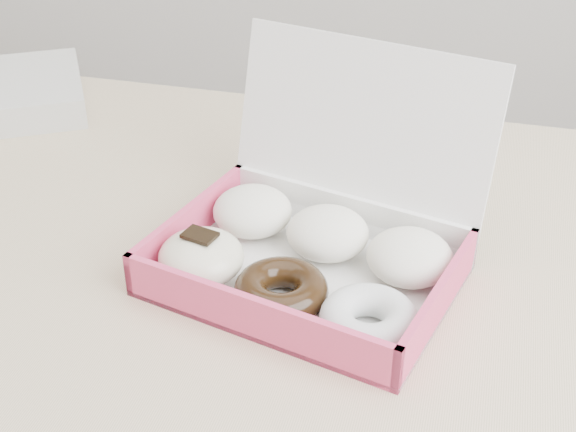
# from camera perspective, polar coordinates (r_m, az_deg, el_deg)

# --- Properties ---
(table) EXTENTS (1.20, 0.80, 0.75)m
(table) POSITION_cam_1_polar(r_m,az_deg,el_deg) (0.87, -5.12, -7.03)
(table) COLOR tan
(table) RESTS_ON ground
(donut_box) EXTENTS (0.33, 0.31, 0.20)m
(donut_box) POSITION_cam_1_polar(r_m,az_deg,el_deg) (0.78, 1.63, -2.06)
(donut_box) COLOR white
(donut_box) RESTS_ON table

